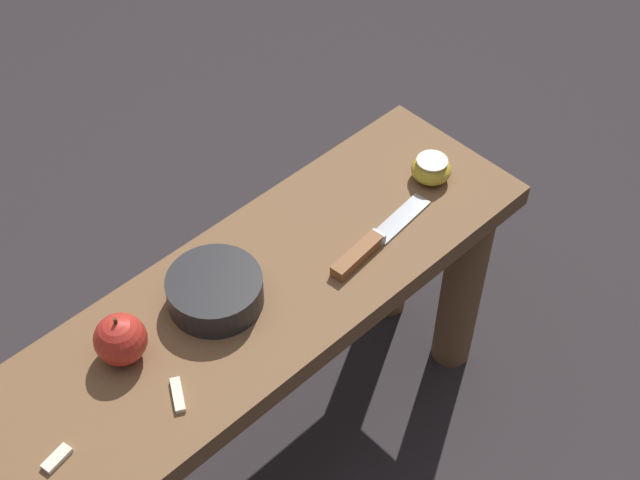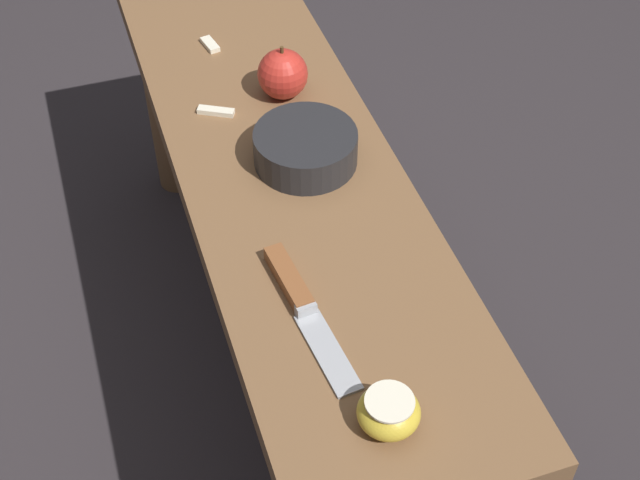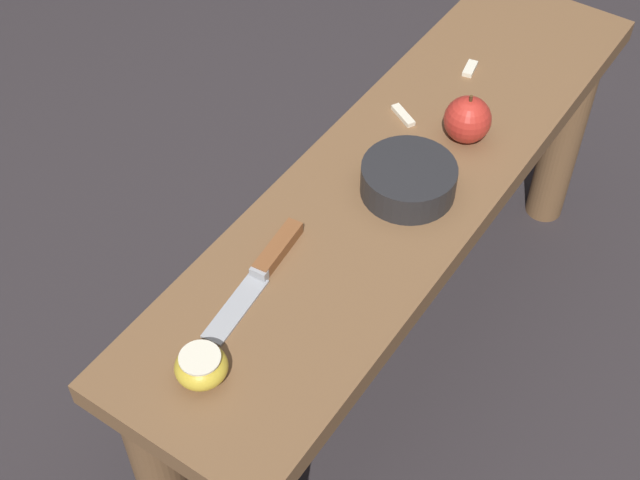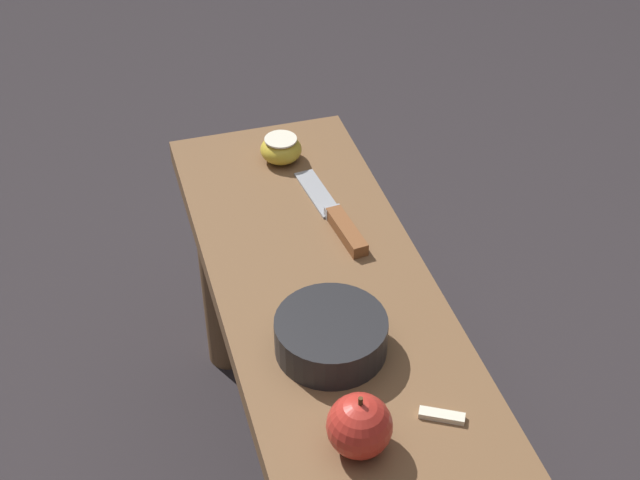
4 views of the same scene
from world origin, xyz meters
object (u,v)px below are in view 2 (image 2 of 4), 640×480
Objects in this scene: knife at (298,297)px; bowl at (306,148)px; apple_cut at (389,412)px; apple_whole at (283,74)px; wooden_bench at (282,212)px.

bowl is (0.24, -0.09, 0.02)m from knife.
knife is 0.26m from bowl.
bowl is (0.44, -0.05, 0.00)m from apple_cut.
knife is at bearing 11.69° from apple_cut.
apple_whole reaches higher than knife.
knife is 1.59× the size of bowl.
apple_cut is at bearing 173.92° from bowl.
apple_cut is 0.47× the size of bowl.
knife reaches higher than wooden_bench.
wooden_bench is at bearing -2.32° from apple_cut.
knife is at bearing 160.36° from bowl.
knife is (-0.28, 0.06, 0.14)m from wooden_bench.
wooden_bench is 8.04× the size of bowl.
knife is at bearing 168.14° from wooden_bench.
bowl is at bearing 174.72° from apple_whole.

